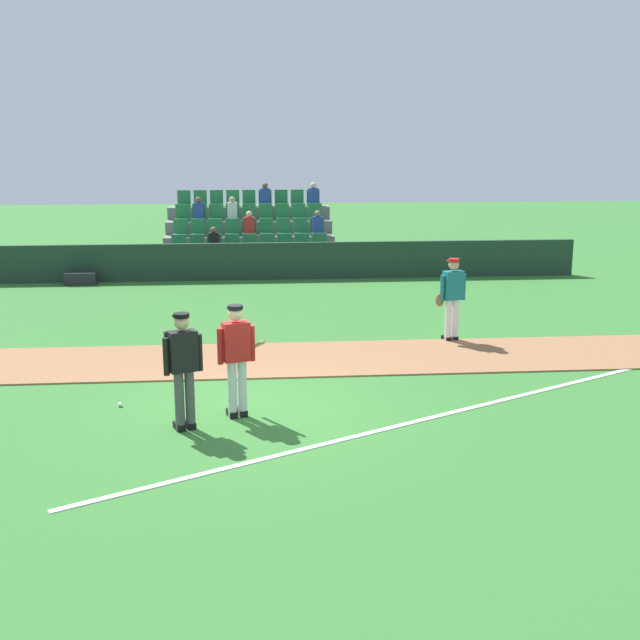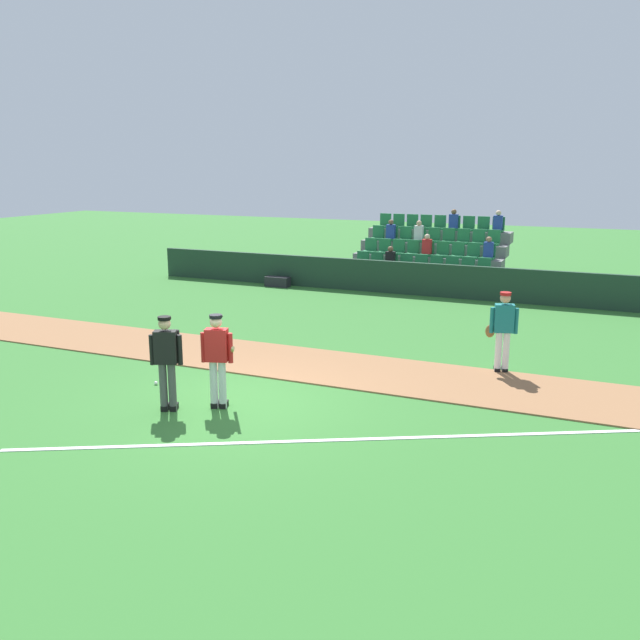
{
  "view_description": "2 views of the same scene",
  "coord_description": "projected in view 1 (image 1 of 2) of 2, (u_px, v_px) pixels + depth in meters",
  "views": [
    {
      "loc": [
        0.11,
        -11.91,
        4.21
      ],
      "look_at": [
        1.24,
        1.37,
        1.12
      ],
      "focal_mm": 44.44,
      "sensor_mm": 36.0,
      "label": 1
    },
    {
      "loc": [
        6.26,
        -10.37,
        4.4
      ],
      "look_at": [
        0.85,
        2.01,
        1.26
      ],
      "focal_mm": 38.08,
      "sensor_mm": 36.0,
      "label": 2
    }
  ],
  "objects": [
    {
      "name": "infield_dirt_path",
      "position": [
        250.0,
        360.0,
        15.24
      ],
      "size": [
        28.0,
        2.45,
        0.03
      ],
      "primitive_type": "cube",
      "color": "#936642",
      "rests_on": "ground"
    },
    {
      "name": "equipment_bag",
      "position": [
        81.0,
        279.0,
        23.05
      ],
      "size": [
        0.9,
        0.36,
        0.36
      ],
      "primitive_type": "cube",
      "color": "#232328",
      "rests_on": "ground"
    },
    {
      "name": "umpire_home_plate",
      "position": [
        183.0,
        364.0,
        11.44
      ],
      "size": [
        0.55,
        0.42,
        1.76
      ],
      "color": "#4C4C4C",
      "rests_on": "ground"
    },
    {
      "name": "ground_plane",
      "position": [
        249.0,
        410.0,
        12.5
      ],
      "size": [
        80.0,
        80.0,
        0.0
      ],
      "primitive_type": "plane",
      "color": "#33702D"
    },
    {
      "name": "dugout_fence",
      "position": [
        250.0,
        261.0,
        23.81
      ],
      "size": [
        20.0,
        0.16,
        1.11
      ],
      "primitive_type": "cube",
      "color": "#1E3828",
      "rests_on": "ground"
    },
    {
      "name": "runner_teal_jersey",
      "position": [
        452.0,
        296.0,
        16.49
      ],
      "size": [
        0.67,
        0.38,
        1.76
      ],
      "color": "white",
      "rests_on": "ground"
    },
    {
      "name": "stadium_bleachers",
      "position": [
        250.0,
        245.0,
        26.0
      ],
      "size": [
        5.55,
        3.8,
        2.7
      ],
      "color": "slate",
      "rests_on": "ground"
    },
    {
      "name": "batter_red_jersey",
      "position": [
        237.0,
        356.0,
        11.98
      ],
      "size": [
        0.74,
        0.69,
        1.76
      ],
      "color": "silver",
      "rests_on": "ground"
    },
    {
      "name": "baseball",
      "position": [
        120.0,
        405.0,
        12.64
      ],
      "size": [
        0.07,
        0.07,
        0.07
      ],
      "primitive_type": "sphere",
      "color": "white",
      "rests_on": "ground"
    },
    {
      "name": "foul_line_chalk",
      "position": [
        443.0,
        415.0,
        12.26
      ],
      "size": [
        10.63,
        5.74,
        0.01
      ],
      "primitive_type": "cube",
      "rotation": [
        0.0,
        0.0,
        0.49
      ],
      "color": "white",
      "rests_on": "ground"
    }
  ]
}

